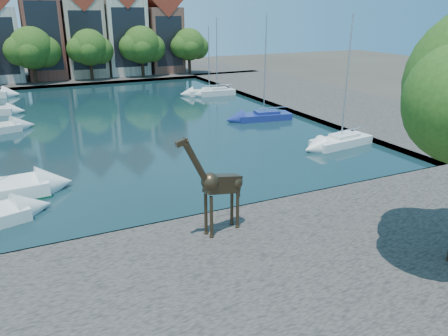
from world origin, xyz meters
The scene contains 18 objects.
ground centered at (0.00, 0.00, 0.00)m, with size 160.00×160.00×0.00m, color #38332B.
water_basin centered at (0.00, 24.00, 0.04)m, with size 38.00×50.00×0.08m, color black.
near_quay centered at (0.00, -7.00, 0.25)m, with size 50.00×14.00×0.50m, color #504B45.
far_quay centered at (0.00, 56.00, 0.25)m, with size 60.00×16.00×0.50m, color #504B45.
right_quay centered at (25.00, 24.00, 0.25)m, with size 14.00×52.00×0.50m, color #504B45.
townhouse_center centered at (-4.00, 55.99, 8.36)m, with size 5.44×9.18×16.93m.
townhouse_east_inner centered at (2.00, 55.99, 7.73)m, with size 5.94×9.18×15.79m.
townhouse_east_mid centered at (8.50, 55.99, 8.10)m, with size 6.43×9.18×16.65m.
townhouse_east_end centered at (15.00, 55.99, 7.11)m, with size 5.44×9.18×14.43m.
far_tree_mid_west centered at (-5.89, 50.49, 5.29)m, with size 7.80×6.00×8.00m.
far_tree_mid_east centered at (2.10, 50.49, 5.13)m, with size 7.02×5.40×7.52m.
far_tree_east centered at (10.11, 50.49, 5.24)m, with size 7.54×5.80×7.84m.
far_tree_far_east centered at (18.09, 50.49, 5.08)m, with size 6.76×5.20×7.36m.
giraffe_statue centered at (-0.65, -2.26, 2.97)m, with size 3.50×1.17×5.04m.
sailboat_right_a centered at (15.00, 7.73, 0.61)m, with size 5.63×2.55×10.36m.
sailboat_right_b centered at (13.70, 18.22, 0.59)m, with size 5.77×2.72×10.28m.
sailboat_right_c centered at (14.17, 33.28, 0.58)m, with size 5.66×2.99×8.69m.
sailboat_right_d centered at (15.00, 32.64, 0.66)m, with size 4.78×2.02×9.67m.
Camera 1 is at (-8.38, -19.42, 10.64)m, focal length 35.00 mm.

